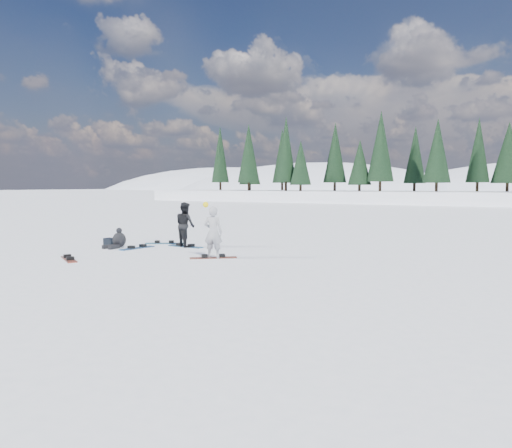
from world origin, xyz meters
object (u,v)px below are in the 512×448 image
(snowboard_loose_b, at_px, (69,259))
(seated_rider, at_px, (118,240))
(gear_bag, at_px, (110,242))
(snowboard_loose_c, at_px, (164,243))
(snowboarder_woman, at_px, (213,232))
(snowboard_loose_a, at_px, (137,248))
(snowboarder_man, at_px, (185,225))

(snowboard_loose_b, bearing_deg, seated_rider, 137.19)
(gear_bag, distance_m, snowboard_loose_c, 2.09)
(snowboarder_woman, distance_m, snowboard_loose_a, 3.99)
(gear_bag, xyz_separation_m, snowboard_loose_c, (1.35, 1.60, -0.14))
(gear_bag, height_order, snowboard_loose_c, gear_bag)
(snowboarder_woman, xyz_separation_m, gear_bag, (-5.32, 0.67, -0.69))
(snowboarder_man, bearing_deg, gear_bag, 47.65)
(snowboard_loose_a, xyz_separation_m, snowboard_loose_c, (-0.12, 1.66, 0.00))
(gear_bag, relative_size, snowboard_loose_b, 0.30)
(seated_rider, height_order, snowboard_loose_b, seated_rider)
(snowboarder_woman, distance_m, seated_rider, 4.67)
(seated_rider, distance_m, snowboard_loose_a, 0.83)
(snowboarder_woman, height_order, snowboard_loose_c, snowboarder_woman)
(snowboarder_woman, distance_m, snowboarder_man, 3.21)
(snowboarder_woman, height_order, gear_bag, snowboarder_woman)
(snowboarder_man, height_order, snowboard_loose_a, snowboarder_man)
(seated_rider, height_order, snowboard_loose_c, seated_rider)
(snowboarder_woman, xyz_separation_m, snowboard_loose_a, (-3.85, 0.60, -0.83))
(snowboard_loose_c, bearing_deg, snowboarder_man, -47.40)
(snowboarder_man, height_order, gear_bag, snowboarder_man)
(snowboarder_woman, bearing_deg, snowboarder_man, -51.18)
(snowboarder_woman, height_order, snowboarder_man, snowboarder_woman)
(snowboarder_man, xyz_separation_m, gear_bag, (-2.72, -1.20, -0.70))
(snowboard_loose_c, bearing_deg, snowboarder_woman, -61.08)
(snowboard_loose_a, distance_m, snowboard_loose_c, 1.66)
(snowboard_loose_a, height_order, snowboard_loose_b, same)
(snowboard_loose_b, bearing_deg, snowboard_loose_a, 122.69)
(gear_bag, height_order, snowboard_loose_a, gear_bag)
(seated_rider, distance_m, snowboard_loose_c, 1.97)
(snowboarder_woman, bearing_deg, snowboard_loose_a, -24.38)
(snowboard_loose_c, height_order, snowboard_loose_b, same)
(seated_rider, bearing_deg, snowboarder_man, 41.33)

